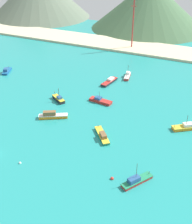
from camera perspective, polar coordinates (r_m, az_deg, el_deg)
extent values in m
cube|color=teal|center=(114.33, -9.31, 0.11)|extent=(260.00, 280.00, 0.50)
cube|color=#232328|center=(120.66, -7.19, 2.43)|extent=(7.30, 5.63, 1.18)
cube|color=gold|center=(120.35, -7.21, 2.72)|extent=(7.45, 5.75, 0.20)
cube|color=#28568C|center=(119.36, -7.03, 2.79)|extent=(2.64, 2.47, 0.91)
cylinder|color=#4C3823|center=(122.68, -7.92, 3.61)|extent=(0.64, 0.46, 1.59)
cylinder|color=#4C3823|center=(118.75, -7.19, 3.78)|extent=(0.16, 0.16, 3.33)
cube|color=#198466|center=(98.13, 1.16, -4.57)|extent=(8.41, 9.26, 0.73)
cube|color=gold|center=(97.86, 1.16, -4.35)|extent=(8.57, 9.44, 0.20)
cube|color=brown|center=(96.47, 1.38, -4.43)|extent=(3.49, 3.67, 1.16)
cylinder|color=#4C3823|center=(101.32, 0.43, -2.73)|extent=(0.39, 0.43, 1.00)
cube|color=red|center=(82.21, 7.87, -13.04)|extent=(6.75, 9.02, 0.72)
cube|color=#238C5B|center=(81.89, 7.89, -12.81)|extent=(6.89, 9.20, 0.20)
cube|color=#28568C|center=(80.80, 7.28, -12.74)|extent=(3.22, 3.79, 1.31)
cylinder|color=#4C3823|center=(83.80, 10.13, -11.47)|extent=(0.34, 0.45, 0.99)
cylinder|color=#4C3823|center=(79.22, 7.81, -11.00)|extent=(0.10, 0.10, 4.49)
cube|color=#14478C|center=(153.34, -16.72, 7.49)|extent=(5.79, 8.67, 0.74)
cube|color=#1E669E|center=(153.17, -16.75, 7.65)|extent=(5.91, 8.84, 0.20)
cube|color=#28568C|center=(151.97, -16.90, 7.77)|extent=(2.96, 3.42, 1.37)
cylinder|color=#4C3823|center=(156.33, -16.40, 8.32)|extent=(0.30, 0.47, 1.01)
cube|color=#232328|center=(135.16, 2.55, 5.76)|extent=(4.02, 10.64, 0.93)
cube|color=red|center=(134.92, 2.55, 5.97)|extent=(4.10, 10.85, 0.20)
cube|color=silver|center=(135.73, 2.84, 6.37)|extent=(2.42, 3.76, 0.88)
cylinder|color=#4C3823|center=(131.06, 1.49, 5.50)|extent=(0.20, 0.57, 1.27)
cube|color=orange|center=(109.25, -8.19, -0.86)|extent=(10.04, 7.12, 1.04)
cube|color=white|center=(108.94, -8.21, -0.58)|extent=(10.24, 7.26, 0.20)
cube|color=brown|center=(108.62, -8.92, -0.23)|extent=(4.79, 3.75, 1.45)
cube|color=red|center=(141.54, 6.05, 6.80)|extent=(3.83, 8.81, 1.02)
cube|color=white|center=(141.30, 6.06, 7.03)|extent=(3.90, 8.98, 0.20)
cube|color=silver|center=(142.02, 6.14, 7.44)|extent=(2.02, 2.58, 1.17)
cylinder|color=#4C3823|center=(137.55, 5.85, 6.65)|extent=(0.24, 0.61, 1.38)
cylinder|color=#4C3823|center=(140.68, 6.16, 8.29)|extent=(0.15, 0.15, 3.69)
cube|color=red|center=(118.58, 0.90, 2.09)|extent=(9.41, 3.76, 0.90)
cube|color=red|center=(118.33, 0.90, 2.32)|extent=(9.59, 3.84, 0.20)
cube|color=#28568C|center=(118.57, 0.43, 2.71)|extent=(2.67, 2.35, 0.98)
cylinder|color=#4C3823|center=(117.54, 0.64, 3.41)|extent=(0.12, 0.12, 2.54)
cube|color=orange|center=(106.28, 16.63, -2.92)|extent=(8.51, 7.21, 0.94)
cube|color=gold|center=(105.99, 16.68, -2.66)|extent=(8.68, 7.36, 0.20)
cube|color=silver|center=(106.13, 17.24, -2.32)|extent=(3.85, 3.58, 1.02)
cylinder|color=#4C3823|center=(104.11, 14.83, -2.64)|extent=(0.53, 0.43, 1.28)
cylinder|color=#4C3823|center=(104.76, 17.09, -1.38)|extent=(0.13, 0.13, 3.24)
sphere|color=silver|center=(90.24, -14.37, -9.45)|extent=(0.75, 0.75, 0.75)
sphere|color=red|center=(82.68, 3.09, -12.62)|extent=(0.94, 0.94, 0.94)
cube|color=beige|center=(185.50, 5.88, 12.55)|extent=(247.00, 24.09, 1.20)
cone|color=#476B47|center=(226.16, 10.17, 19.62)|extent=(82.02, 82.02, 33.09)
cylinder|color=#B7332D|center=(178.02, 7.11, 16.50)|extent=(0.76, 0.76, 29.69)
cylinder|color=#B7332D|center=(176.05, 7.31, 19.50)|extent=(2.97, 0.38, 0.38)
cylinder|color=#B7332D|center=(177.22, 7.19, 17.62)|extent=(0.38, 2.38, 0.38)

